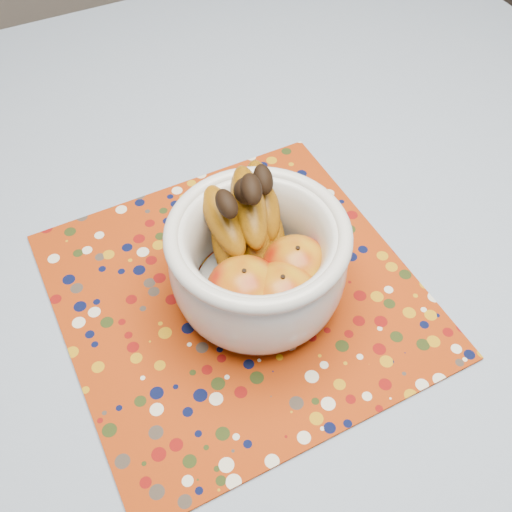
% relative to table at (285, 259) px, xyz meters
% --- Properties ---
extents(table, '(1.20, 1.20, 0.75)m').
position_rel_table_xyz_m(table, '(0.00, 0.00, 0.00)').
color(table, brown).
rests_on(table, ground).
extents(tablecloth, '(1.32, 1.32, 0.01)m').
position_rel_table_xyz_m(tablecloth, '(0.00, 0.00, 0.08)').
color(tablecloth, slate).
rests_on(tablecloth, table).
extents(placemat, '(0.43, 0.43, 0.00)m').
position_rel_table_xyz_m(placemat, '(-0.11, -0.08, 0.09)').
color(placemat, '#902B07').
rests_on(placemat, tablecloth).
extents(fruit_bowl, '(0.21, 0.22, 0.17)m').
position_rel_table_xyz_m(fruit_bowl, '(-0.09, -0.09, 0.16)').
color(fruit_bowl, silver).
rests_on(fruit_bowl, placemat).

